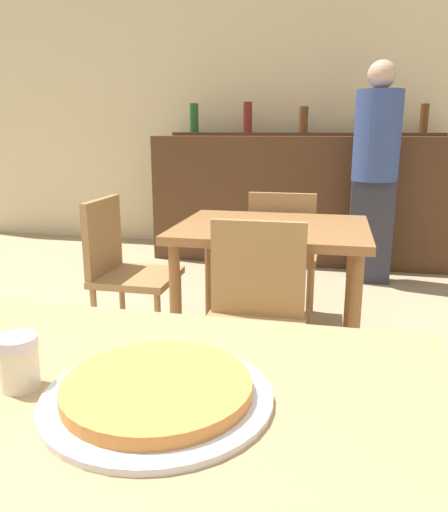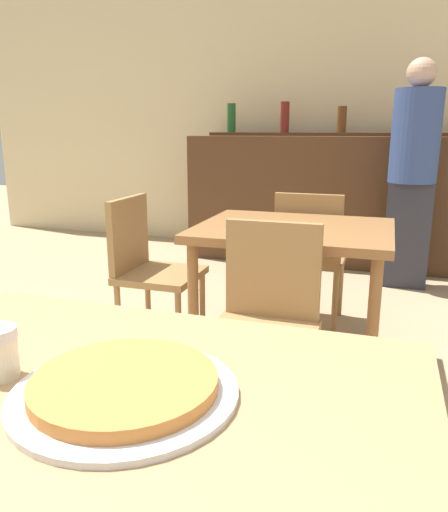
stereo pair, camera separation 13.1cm
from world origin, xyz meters
name	(u,v)px [view 2 (the right image)]	position (x,y,z in m)	size (l,w,h in m)	color
wall_back	(346,103)	(0.00, 4.29, 1.40)	(8.00, 0.05, 2.80)	beige
dining_table_near	(121,425)	(0.00, 0.00, 0.64)	(1.09, 0.70, 0.73)	#A87F51
dining_table_far	(293,245)	(0.02, 1.61, 0.63)	(0.91, 0.75, 0.72)	brown
bar_counter	(336,200)	(0.00, 3.79, 0.55)	(2.60, 0.56, 1.11)	#4C2D19
bar_back_shelf	(338,129)	(-0.03, 3.93, 1.17)	(2.39, 0.24, 0.30)	#4C2D19
chair_far_side_front	(266,315)	(0.02, 1.06, 0.47)	(0.40, 0.40, 0.82)	olive
chair_far_side_back	(310,250)	(0.02, 2.16, 0.47)	(0.40, 0.40, 0.82)	olive
chair_far_side_left	(147,263)	(-0.76, 1.61, 0.47)	(0.40, 0.40, 0.82)	olive
pizza_tray	(125,387)	(0.04, -0.04, 0.75)	(0.38, 0.38, 0.04)	silver
person_standing	(413,168)	(0.59, 3.21, 0.89)	(0.34, 0.34, 1.65)	#2D2D38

